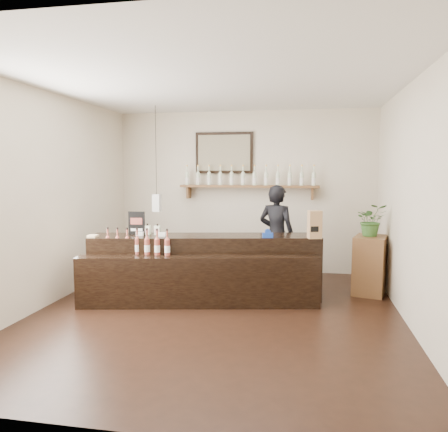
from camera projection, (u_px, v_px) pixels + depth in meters
ground at (216, 315)px, 5.39m from camera, size 5.00×5.00×0.00m
room_shell at (215, 176)px, 5.21m from camera, size 5.00×5.00×5.00m
back_wall_decor at (235, 171)px, 7.56m from camera, size 2.66×0.96×1.69m
counter at (203, 270)px, 5.97m from camera, size 3.19×1.42×1.03m
promo_sign at (137, 223)px, 6.10m from camera, size 0.23×0.04×0.32m
paper_bag at (315, 225)px, 5.74m from camera, size 0.20×0.17×0.37m
tape_dispenser at (268, 234)px, 5.83m from camera, size 0.15×0.09×0.12m
side_cabinet at (370, 265)px, 6.29m from camera, size 0.56×0.67×0.84m
potted_plant at (371, 220)px, 6.22m from camera, size 0.44×0.38×0.46m
shopkeeper at (277, 229)px, 6.70m from camera, size 0.75×0.61×1.76m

